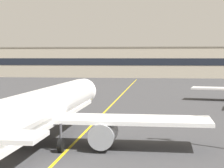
% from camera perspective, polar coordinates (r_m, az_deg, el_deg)
% --- Properties ---
extents(taxiway_centreline, '(0.62, 180.00, 0.01)m').
position_cam_1_polar(taxiway_centreline, '(58.63, -1.40, -4.39)').
color(taxiway_centreline, yellow).
rests_on(taxiway_centreline, ground).
extents(airliner_foreground, '(32.07, 41.45, 11.65)m').
position_cam_1_polar(airliner_foreground, '(37.89, -10.49, -3.90)').
color(airliner_foreground, white).
rests_on(airliner_foreground, ground).
extents(safety_cone_by_nose_gear, '(0.44, 0.44, 0.55)m').
position_cam_1_polar(safety_cone_by_nose_gear, '(52.46, -3.74, -5.10)').
color(safety_cone_by_nose_gear, orange).
rests_on(safety_cone_by_nose_gear, ground).
extents(terminal_building, '(158.48, 12.40, 12.55)m').
position_cam_1_polar(terminal_building, '(164.67, 1.46, 3.18)').
color(terminal_building, '#B2A893').
rests_on(terminal_building, ground).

